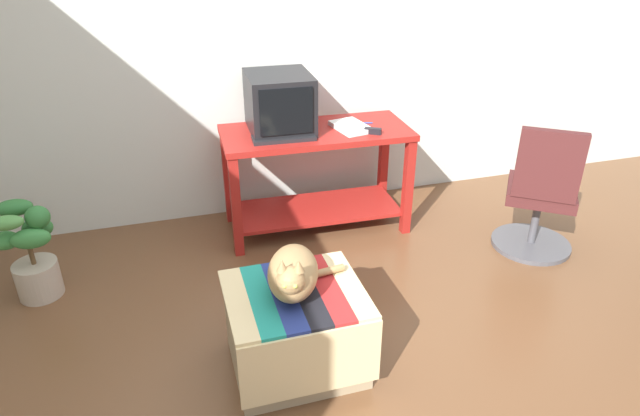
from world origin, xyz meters
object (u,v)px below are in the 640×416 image
Objects in this scene: desk at (316,163)px; office_chair at (540,199)px; keyboard at (284,138)px; stapler at (373,131)px; ottoman_with_blanket at (296,330)px; book at (351,127)px; cat at (293,273)px; tv_monitor at (279,103)px; potted_plant at (31,254)px.

desk is 1.43× the size of office_chair.
keyboard is 0.59m from stapler.
book is at bearing 60.80° from ottoman_with_blanket.
cat is 1.89m from office_chair.
keyboard reaches higher than ottoman_with_blanket.
tv_monitor reaches higher than cat.
ottoman_with_blanket is at bearing -98.11° from keyboard.
book is 1.49m from cat.
book reaches higher than cat.
ottoman_with_blanket is (-0.49, -1.34, -0.27)m from desk.
tv_monitor is at bearing 154.15° from book.
cat is 0.76× the size of potted_plant.
cat is 1.67m from potted_plant.
keyboard is 1.26m from cat.
book is at bearing 77.97° from cat.
tv_monitor is 1.74m from potted_plant.
cat reaches higher than potted_plant.
desk is 3.19× the size of keyboard.
ottoman_with_blanket is 1.52m from stapler.
tv_monitor is 1.80m from office_chair.
desk is at bearing 156.71° from book.
book is 2.10m from potted_plant.
book is at bearing 3.60° from office_chair.
tv_monitor reaches higher than office_chair.
office_chair is at bearing 36.07° from cat.
potted_plant is (-1.30, 1.01, 0.06)m from ottoman_with_blanket.
cat is 0.50× the size of office_chair.
stapler reaches higher than cat.
potted_plant is (-2.02, -0.28, -0.47)m from book.
ottoman_with_blanket is at bearing -13.91° from cat.
tv_monitor is at bearing 79.36° from ottoman_with_blanket.
office_chair is 1.16m from stapler.
desk reaches higher than ottoman_with_blanket.
ottoman_with_blanket is (-0.26, -1.41, -0.69)m from tv_monitor.
book is 0.17m from stapler.
ottoman_with_blanket is 1.44× the size of cat.
cat is (-0.73, -1.28, -0.20)m from book.
tv_monitor reaches higher than ottoman_with_blanket.
stapler is (-0.96, 0.55, 0.37)m from office_chair.
keyboard reaches higher than potted_plant.
book is (0.48, 0.07, 0.00)m from keyboard.
ottoman_with_blanket is 1.10× the size of potted_plant.
book reaches higher than potted_plant.
office_chair reaches higher than desk.
desk is at bearing -15.46° from tv_monitor.
ottoman_with_blanket is 1.65m from potted_plant.
book is (0.23, -0.05, 0.25)m from desk.
tv_monitor reaches higher than potted_plant.
keyboard is 0.62× the size of ottoman_with_blanket.
desk reaches higher than cat.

